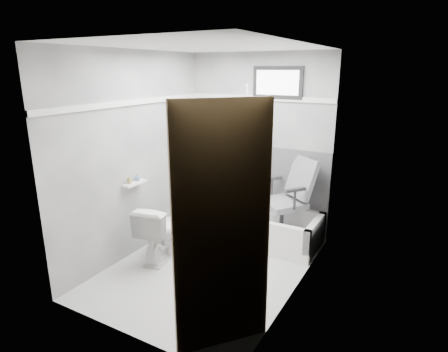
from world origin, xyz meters
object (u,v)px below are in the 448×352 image
Objects in this scene: bathtub at (261,226)px; door at (233,255)px; soap_bottle_a at (129,179)px; toilet at (160,231)px; soap_bottle_b at (137,177)px; office_chair at (282,198)px.

door reaches higher than bathtub.
bathtub is 1.79m from soap_bottle_a.
toilet is 8.24× the size of soap_bottle_b.
toilet reaches higher than bathtub.
soap_bottle_a is (-1.92, 1.08, -0.03)m from door.
office_chair is 1.47× the size of toilet.
bathtub is 15.82× the size of soap_bottle_a.
toilet is 7.30× the size of soap_bottle_a.
door is at bearing -32.41° from soap_bottle_b.
soap_bottle_b is (-1.92, 1.22, -0.04)m from door.
office_chair is 12.09× the size of soap_bottle_b.
soap_bottle_b is (-0.32, 0.02, 0.62)m from toilet.
bathtub is 1.71m from soap_bottle_b.
soap_bottle_b is at bearing -14.63° from toilet.
toilet is at bearing 143.13° from door.
bathtub is 2.46m from door.
soap_bottle_a reaches higher than bathtub.
bathtub is 17.85× the size of soap_bottle_b.
office_chair is at bearing -147.63° from toilet.
bathtub is at bearing -132.94° from office_chair.
soap_bottle_b is at bearing -139.74° from bathtub.
door is 2.20m from soap_bottle_a.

